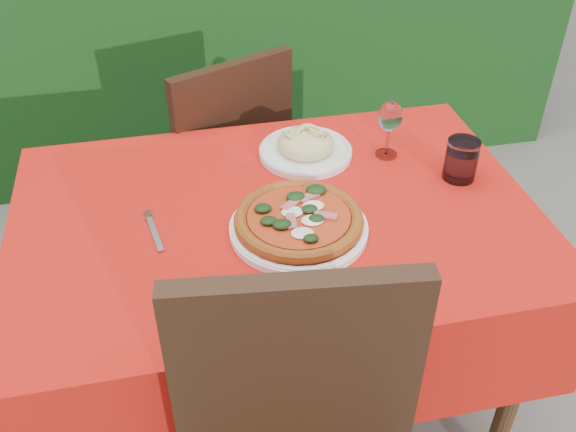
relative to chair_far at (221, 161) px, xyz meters
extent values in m
plane|color=#66615C|center=(0.07, -0.61, -0.52)|extent=(60.00, 60.00, 0.00)
cube|color=#473017|center=(0.07, -0.61, 0.20)|extent=(1.20, 0.80, 0.04)
cylinder|color=#473017|center=(0.61, -0.95, -0.17)|extent=(0.05, 0.05, 0.70)
cylinder|color=#473017|center=(-0.47, -0.27, -0.17)|extent=(0.05, 0.05, 0.70)
cylinder|color=#473017|center=(0.61, -0.27, -0.17)|extent=(0.05, 0.05, 0.70)
cube|color=red|center=(0.07, -0.61, 0.07)|extent=(1.26, 0.86, 0.32)
cube|color=black|center=(0.00, -1.11, 0.23)|extent=(0.45, 0.10, 0.49)
cube|color=black|center=(-0.03, 0.08, -0.08)|extent=(0.54, 0.54, 0.04)
cube|color=black|center=(0.04, -0.09, 0.16)|extent=(0.39, 0.20, 0.45)
cylinder|color=black|center=(0.06, 0.31, -0.31)|extent=(0.04, 0.04, 0.42)
cylinder|color=black|center=(-0.26, 0.17, -0.31)|extent=(0.04, 0.04, 0.42)
cylinder|color=black|center=(0.20, -0.01, -0.31)|extent=(0.04, 0.04, 0.42)
cylinder|color=black|center=(-0.12, -0.15, -0.31)|extent=(0.04, 0.04, 0.42)
cylinder|color=white|center=(0.10, -0.70, 0.24)|extent=(0.32, 0.32, 0.02)
cylinder|color=#B75B19|center=(0.10, -0.70, 0.26)|extent=(0.35, 0.35, 0.02)
cylinder|color=maroon|center=(0.10, -0.70, 0.27)|extent=(0.29, 0.29, 0.01)
cylinder|color=white|center=(0.20, -0.38, 0.24)|extent=(0.25, 0.25, 0.02)
ellipsoid|color=#D1C383|center=(0.20, -0.38, 0.27)|extent=(0.20, 0.20, 0.07)
cylinder|color=silver|center=(0.56, -0.57, 0.28)|extent=(0.08, 0.08, 0.11)
cylinder|color=#A2C5DB|center=(0.56, -0.57, 0.27)|extent=(0.07, 0.07, 0.08)
cylinder|color=white|center=(0.41, -0.43, 0.23)|extent=(0.06, 0.06, 0.01)
cylinder|color=white|center=(0.41, -0.43, 0.28)|extent=(0.01, 0.01, 0.08)
ellipsoid|color=white|center=(0.41, -0.43, 0.35)|extent=(0.07, 0.07, 0.08)
cube|color=#AEAEB5|center=(-0.22, -0.64, 0.23)|extent=(0.05, 0.18, 0.00)
camera|label=1|loc=(-0.17, -1.82, 1.16)|focal=40.00mm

